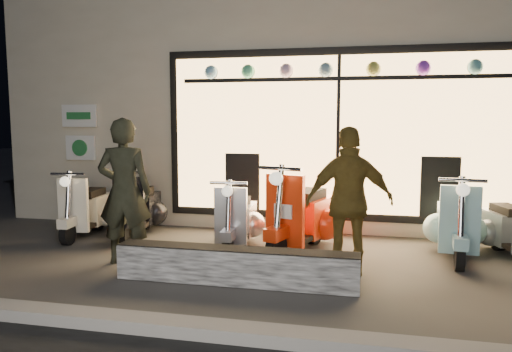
{
  "coord_description": "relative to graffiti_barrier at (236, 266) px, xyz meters",
  "views": [
    {
      "loc": [
        1.24,
        -5.78,
        1.81
      ],
      "look_at": [
        -0.19,
        0.6,
        1.05
      ],
      "focal_mm": 35.0,
      "sensor_mm": 36.0,
      "label": 1
    }
  ],
  "objects": [
    {
      "name": "man",
      "position": [
        -1.55,
        0.47,
        0.71
      ],
      "size": [
        0.73,
        0.55,
        1.82
      ],
      "primitive_type": "imported",
      "rotation": [
        0.0,
        0.0,
        3.32
      ],
      "color": "black",
      "rests_on": "ground"
    },
    {
      "name": "scooter_black",
      "position": [
        -2.1,
        2.03,
        0.21
      ],
      "size": [
        0.59,
        1.43,
        1.01
      ],
      "rotation": [
        0.0,
        0.0,
        0.15
      ],
      "color": "black",
      "rests_on": "ground"
    },
    {
      "name": "graffiti_barrier",
      "position": [
        0.0,
        0.0,
        0.0
      ],
      "size": [
        2.68,
        0.28,
        0.4
      ],
      "primitive_type": "cube",
      "color": "black",
      "rests_on": "ground"
    },
    {
      "name": "woman",
      "position": [
        1.19,
        0.61,
        0.66
      ],
      "size": [
        1.08,
        0.64,
        1.72
      ],
      "primitive_type": "imported",
      "rotation": [
        0.0,
        0.0,
        3.38
      ],
      "color": "brown",
      "rests_on": "ground"
    },
    {
      "name": "scooter_red",
      "position": [
        0.56,
        1.65,
        0.27
      ],
      "size": [
        0.85,
        1.62,
        1.16
      ],
      "rotation": [
        0.0,
        0.0,
        -0.31
      ],
      "color": "black",
      "rests_on": "ground"
    },
    {
      "name": "kerb",
      "position": [
        0.13,
        -1.35,
        -0.14
      ],
      "size": [
        40.0,
        0.25,
        0.12
      ],
      "primitive_type": "cube",
      "color": "slate",
      "rests_on": "ground"
    },
    {
      "name": "scooter_cream",
      "position": [
        -2.85,
        1.81,
        0.2
      ],
      "size": [
        0.53,
        1.39,
        0.99
      ],
      "rotation": [
        0.0,
        0.0,
        0.1
      ],
      "color": "black",
      "rests_on": "ground"
    },
    {
      "name": "scooter_grey",
      "position": [
        3.23,
        1.91,
        0.18
      ],
      "size": [
        0.63,
        1.31,
        0.94
      ],
      "rotation": [
        0.0,
        0.0,
        0.25
      ],
      "color": "black",
      "rests_on": "ground"
    },
    {
      "name": "shop_building",
      "position": [
        0.14,
        5.63,
        1.9
      ],
      "size": [
        10.2,
        6.23,
        4.2
      ],
      "color": "beige",
      "rests_on": "ground"
    },
    {
      "name": "scooter_blue",
      "position": [
        2.55,
        1.78,
        0.22
      ],
      "size": [
        0.55,
        1.48,
        1.06
      ],
      "rotation": [
        0.0,
        0.0,
        -0.09
      ],
      "color": "black",
      "rests_on": "ground"
    },
    {
      "name": "scooter_silver",
      "position": [
        -0.39,
        1.6,
        0.19
      ],
      "size": [
        0.48,
        1.34,
        0.96
      ],
      "rotation": [
        0.0,
        0.0,
        0.07
      ],
      "color": "black",
      "rests_on": "ground"
    },
    {
      "name": "ground",
      "position": [
        0.13,
        0.65,
        -0.2
      ],
      "size": [
        40.0,
        40.0,
        0.0
      ],
      "primitive_type": "plane",
      "color": "#383533",
      "rests_on": "ground"
    }
  ]
}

